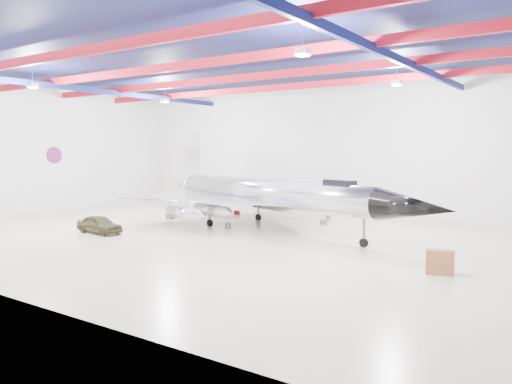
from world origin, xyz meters
The scene contains 15 objects.
floor centered at (0.00, 0.00, 0.00)m, with size 40.00×40.00×0.00m, color #BDB296.
wall_back centered at (0.00, 15.00, 5.50)m, with size 40.00×40.00×0.00m, color silver.
wall_left centered at (-20.00, 0.00, 5.50)m, with size 30.00×30.00×0.00m, color silver.
ceiling centered at (0.00, 0.00, 11.00)m, with size 40.00×40.00×0.00m, color #0A0F38.
ceiling_structure centered at (0.00, 0.00, 10.32)m, with size 39.50×29.50×1.08m.
wall_roundel centered at (-19.94, 2.00, 5.00)m, with size 1.50×1.50×0.10m, color #B21414.
jet_aircraft centered at (1.81, 3.82, 2.30)m, with size 25.27×18.06×7.02m.
jeep centered at (-6.44, -3.83, 0.60)m, with size 1.41×3.51×1.20m, color #3D381E.
desk centered at (14.99, -2.26, 0.55)m, with size 1.20×0.60×1.10m, color brown.
crate_ply centered at (-7.42, 3.80, 0.20)m, with size 0.57×0.46×0.40m, color olive.
toolbox_red centered at (-4.57, 8.95, 0.17)m, with size 0.49×0.39×0.34m, color maroon.
engine_drum centered at (-0.69, 2.63, 0.19)m, with size 0.43×0.43×0.38m, color #59595B.
parts_bin centered at (4.03, 8.11, 0.19)m, with size 0.54×0.43×0.38m, color olive.
crate_small centered at (-9.65, 8.52, 0.13)m, with size 0.36×0.29×0.25m, color #59595B.
spares_box centered at (3.26, 10.45, 0.18)m, with size 0.41×0.41×0.37m, color #59595B.
Camera 1 is at (20.55, -24.92, 5.61)m, focal length 35.00 mm.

